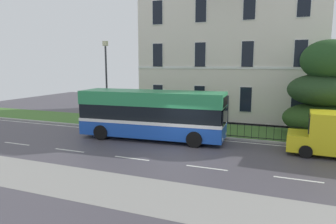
{
  "coord_description": "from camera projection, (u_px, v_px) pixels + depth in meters",
  "views": [
    {
      "loc": [
        5.34,
        -15.26,
        4.86
      ],
      "look_at": [
        -2.03,
        3.45,
        1.67
      ],
      "focal_mm": 32.41,
      "sensor_mm": 36.0,
      "label": 1
    }
  ],
  "objects": [
    {
      "name": "ground_plane",
      "position": [
        184.0,
        150.0,
        17.47
      ],
      "size": [
        60.0,
        56.0,
        0.18
      ],
      "color": "#47434A"
    },
    {
      "name": "georgian_townhouse",
      "position": [
        235.0,
        40.0,
        28.74
      ],
      "size": [
        15.5,
        10.56,
        13.97
      ],
      "color": "silver",
      "rests_on": "ground_plane"
    },
    {
      "name": "iron_verge_railing",
      "position": [
        207.0,
        127.0,
        20.51
      ],
      "size": [
        19.53,
        0.04,
        0.97
      ],
      "color": "black",
      "rests_on": "ground_plane"
    },
    {
      "name": "evergreen_tree",
      "position": [
        323.0,
        94.0,
        19.41
      ],
      "size": [
        4.65,
        4.65,
        6.26
      ],
      "color": "#423328",
      "rests_on": "ground_plane"
    },
    {
      "name": "single_decker_bus",
      "position": [
        152.0,
        114.0,
        19.65
      ],
      "size": [
        9.56,
        3.16,
        3.14
      ],
      "rotation": [
        0.0,
        0.0,
        0.07
      ],
      "color": "blue",
      "rests_on": "ground_plane"
    },
    {
      "name": "street_lamp_post",
      "position": [
        106.0,
        77.0,
        23.43
      ],
      "size": [
        0.36,
        0.24,
        6.47
      ],
      "color": "#333338",
      "rests_on": "ground_plane"
    }
  ]
}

